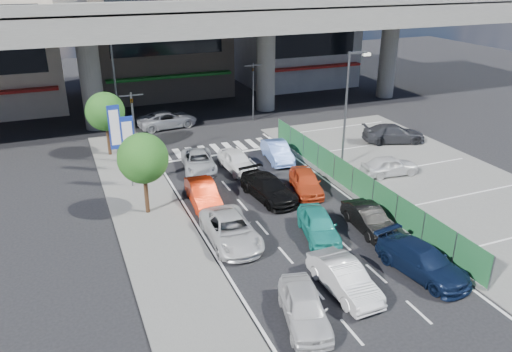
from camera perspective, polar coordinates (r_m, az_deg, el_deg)
name	(u,v)px	position (r m, az deg, el deg)	size (l,w,h in m)	color
ground	(289,222)	(27.75, 3.75, -5.33)	(120.00, 120.00, 0.00)	black
parking_lot	(425,179)	(34.94, 18.77, -0.33)	(12.00, 28.00, 0.06)	#5A5A57
sidewalk_left	(148,213)	(29.26, -12.23, -4.12)	(4.00, 30.00, 0.12)	#5A5A57
fence_run	(362,186)	(30.58, 11.97, -1.13)	(0.16, 22.00, 1.80)	#1E582F
expressway	(181,20)	(45.43, -8.60, 17.23)	(64.00, 14.00, 10.75)	slate
building_center	(156,23)	(56.21, -11.39, 16.81)	(14.00, 10.90, 15.00)	gray
building_east	(295,31)	(60.61, 4.51, 16.16)	(12.00, 10.90, 12.00)	gray
traffic_light_left	(133,111)	(35.43, -13.93, 7.26)	(1.60, 1.24, 5.20)	#595B60
traffic_light_right	(253,77)	(44.99, -0.34, 11.19)	(1.60, 1.24, 5.20)	#595B60
street_lamp_right	(349,101)	(34.25, 10.53, 8.47)	(1.65, 0.22, 8.00)	#595B60
street_lamp_left	(117,81)	(41.01, -15.59, 10.39)	(1.65, 0.22, 8.00)	#595B60
signboard_near	(128,142)	(31.75, -14.39, 3.75)	(0.80, 0.14, 4.70)	#595B60
signboard_far	(115,129)	(34.55, -15.81, 5.15)	(0.80, 0.14, 4.70)	#595B60
tree_near	(143,158)	(27.94, -12.79, 1.96)	(2.80, 2.80, 4.80)	#382314
tree_far	(105,112)	(37.80, -16.86, 7.05)	(2.80, 2.80, 4.80)	#382314
van_white_back_left	(304,307)	(20.41, 5.55, -14.72)	(1.63, 4.05, 1.38)	silver
hatch_white_back_mid	(344,278)	(22.28, 10.03, -11.39)	(1.46, 4.19, 1.38)	silver
minivan_navy_back	(422,261)	(24.30, 18.47, -9.16)	(1.93, 4.76, 1.38)	#0C1832
sedan_white_mid_left	(231,230)	(25.57, -2.89, -6.17)	(2.29, 4.97, 1.38)	silver
taxi_teal_mid	(319,225)	(26.22, 7.18, -5.55)	(1.63, 4.05, 1.38)	teal
hatch_black_mid_right	(369,219)	(27.32, 12.75, -4.81)	(1.39, 3.98, 1.31)	black
taxi_orange_left	(203,194)	(29.61, -6.08, -2.00)	(1.46, 4.19, 1.38)	red
sedan_black_mid	(268,188)	(30.20, 1.42, -1.36)	(1.93, 4.76, 1.38)	black
taxi_orange_right	(306,182)	(31.18, 5.74, -0.66)	(1.63, 4.05, 1.38)	#CE421B
wagon_silver_front_left	(199,162)	(34.61, -6.57, 1.66)	(2.10, 4.56, 1.27)	#B3B7BB
sedan_white_front_mid	(237,161)	(34.36, -2.20, 1.73)	(1.63, 4.05, 1.38)	white
kei_truck_front_right	(277,152)	(36.12, 2.44, 2.81)	(1.46, 4.19, 1.38)	#668DE5
crossing_wagon_silver	(167,119)	(44.37, -10.09, 6.38)	(2.37, 5.15, 1.43)	#A9ABB1
parked_sedan_white	(390,165)	(34.65, 15.05, 1.17)	(1.56, 3.88, 1.32)	silver
parked_sedan_dgrey	(394,134)	(41.26, 15.46, 4.70)	(1.99, 4.90, 1.42)	#2F3035
traffic_cone	(352,177)	(33.17, 10.87, -0.08)	(0.32, 0.32, 0.62)	#E2570C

